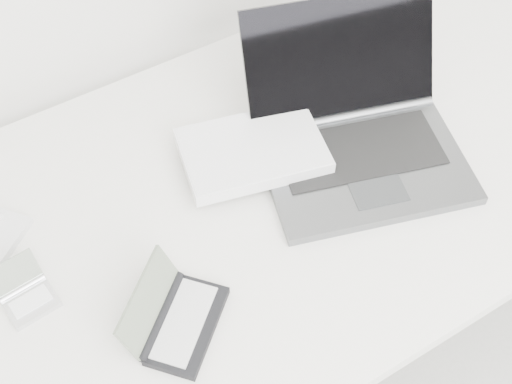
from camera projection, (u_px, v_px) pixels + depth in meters
desk at (258, 206)px, 1.34m from camera, size 1.60×0.80×0.73m
laptop_large at (326, 140)px, 1.32m from camera, size 0.56×0.46×0.23m
pda_silver at (27, 295)px, 1.15m from camera, size 0.09×0.10×0.06m
palmtop_charcoal at (176, 319)px, 1.12m from camera, size 0.20×0.20×0.09m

